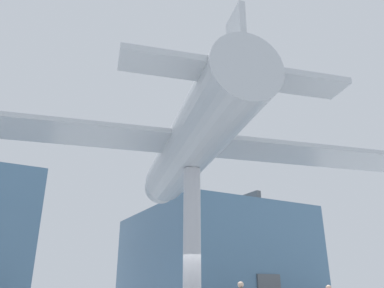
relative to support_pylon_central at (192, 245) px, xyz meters
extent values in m
cube|color=slate|center=(9.73, 14.72, 0.79)|extent=(11.05, 13.74, 7.22)
cube|color=#51565B|center=(9.73, 14.72, 4.71)|extent=(0.36, 13.05, 0.60)
cylinder|color=#B7B7BC|center=(0.00, 0.00, 0.00)|extent=(0.63, 0.63, 5.63)
cylinder|color=#B2B7BC|center=(0.00, 0.00, 3.84)|extent=(4.70, 11.45, 2.05)
cube|color=#B2B7BC|center=(0.00, 0.00, 3.84)|extent=(19.88, 6.86, 0.18)
cube|color=#B2B7BC|center=(-1.19, -4.82, 3.99)|extent=(6.44, 2.50, 0.18)
cube|color=#B2B7BC|center=(-1.19, -4.82, 5.04)|extent=(0.44, 1.11, 1.98)
cone|color=#B2B7BC|center=(1.52, 6.15, 3.84)|extent=(2.02, 1.75, 1.74)
sphere|color=black|center=(1.73, 6.99, 3.84)|extent=(0.44, 0.44, 0.44)
sphere|color=beige|center=(3.03, 1.43, -1.26)|extent=(0.25, 0.25, 0.25)
sphere|color=beige|center=(6.87, 0.37, -1.37)|extent=(0.23, 0.23, 0.23)
camera|label=1|loc=(-6.46, -11.92, -1.47)|focal=35.00mm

